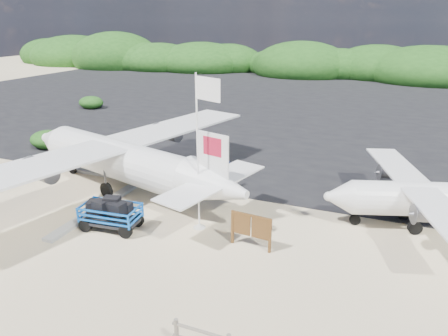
# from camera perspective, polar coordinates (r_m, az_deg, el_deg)

# --- Properties ---
(ground) EXTENTS (160.00, 160.00, 0.00)m
(ground) POSITION_cam_1_polar(r_m,az_deg,el_deg) (16.68, -7.80, -10.15)
(ground) COLOR beige
(asphalt_apron) EXTENTS (90.00, 50.00, 0.04)m
(asphalt_apron) POSITION_cam_1_polar(r_m,az_deg,el_deg) (43.86, 11.71, 8.87)
(asphalt_apron) COLOR #B2B2B2
(asphalt_apron) RESTS_ON ground
(lagoon) EXTENTS (9.00, 7.00, 0.40)m
(lagoon) POSITION_cam_1_polar(r_m,az_deg,el_deg) (23.03, -25.91, -3.25)
(lagoon) COLOR #B2B2B2
(lagoon) RESTS_ON ground
(vegetation_band) EXTENTS (124.00, 8.00, 4.40)m
(vegetation_band) POSITION_cam_1_polar(r_m,az_deg,el_deg) (68.33, 15.64, 12.55)
(vegetation_band) COLOR #B2B2B2
(vegetation_band) RESTS_ON ground
(baggage_cart) EXTENTS (2.77, 1.75, 1.32)m
(baggage_cart) POSITION_cam_1_polar(r_m,az_deg,el_deg) (18.01, -15.65, -8.34)
(baggage_cart) COLOR blue
(baggage_cart) RESTS_ON ground
(flagpole) EXTENTS (1.42, 1.02, 6.57)m
(flagpole) POSITION_cam_1_polar(r_m,az_deg,el_deg) (17.50, -3.52, -8.43)
(flagpole) COLOR white
(flagpole) RESTS_ON ground
(signboard) EXTENTS (1.80, 0.34, 1.48)m
(signboard) POSITION_cam_1_polar(r_m,az_deg,el_deg) (16.08, 3.80, -11.25)
(signboard) COLOR brown
(signboard) RESTS_ON ground
(crew_a) EXTENTS (0.61, 0.49, 1.47)m
(crew_a) POSITION_cam_1_polar(r_m,az_deg,el_deg) (19.29, -7.89, -3.32)
(crew_a) COLOR navy
(crew_a) RESTS_ON ground
(crew_b) EXTENTS (0.94, 0.85, 1.58)m
(crew_b) POSITION_cam_1_polar(r_m,az_deg,el_deg) (21.03, 0.38, -0.91)
(crew_b) COLOR navy
(crew_b) RESTS_ON ground
(aircraft_large) EXTENTS (21.77, 21.77, 5.31)m
(aircraft_large) POSITION_cam_1_polar(r_m,az_deg,el_deg) (32.84, 25.90, 3.42)
(aircraft_large) COLOR #B2B2B2
(aircraft_large) RESTS_ON ground
(aircraft_small) EXTENTS (10.31, 10.31, 2.96)m
(aircraft_small) POSITION_cam_1_polar(r_m,az_deg,el_deg) (48.62, -1.02, 10.38)
(aircraft_small) COLOR #B2B2B2
(aircraft_small) RESTS_ON ground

